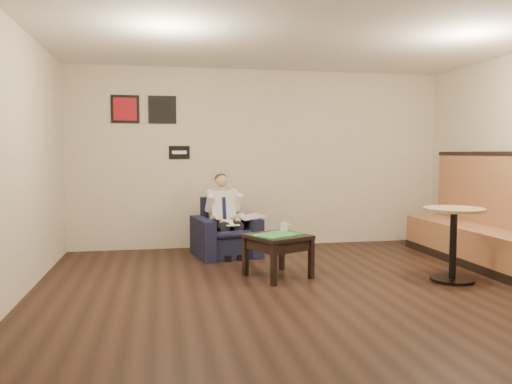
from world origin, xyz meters
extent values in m
plane|color=black|center=(0.00, 0.00, 0.00)|extent=(6.00, 6.00, 0.00)
cube|color=beige|center=(0.00, 3.00, 1.40)|extent=(6.00, 0.02, 2.80)
cube|color=beige|center=(-3.00, 0.00, 1.40)|extent=(0.02, 6.00, 2.80)
cube|color=white|center=(0.00, 0.00, 2.80)|extent=(6.00, 6.00, 0.02)
cube|color=black|center=(-1.30, 2.98, 1.50)|extent=(0.32, 0.02, 0.20)
cube|color=#AB151C|center=(-2.10, 2.98, 2.15)|extent=(0.42, 0.03, 0.42)
cube|color=black|center=(-1.55, 2.98, 2.15)|extent=(0.42, 0.03, 0.42)
cube|color=black|center=(-0.67, 2.27, 0.42)|extent=(1.00, 1.00, 0.83)
cube|color=white|center=(-0.64, 2.08, 0.51)|extent=(0.25, 0.31, 0.01)
cube|color=silver|center=(-0.31, 2.25, 0.57)|extent=(0.46, 0.52, 0.01)
cube|color=black|center=(-0.22, 0.91, 0.26)|extent=(0.84, 0.84, 0.52)
cube|color=green|center=(-0.24, 0.87, 0.52)|extent=(0.63, 0.59, 0.01)
cylinder|color=white|center=(-0.09, 1.12, 0.57)|extent=(0.12, 0.12, 0.11)
cube|color=black|center=(-0.25, 1.10, 0.52)|extent=(0.18, 0.12, 0.01)
cube|color=#9F653D|center=(2.59, 1.01, 0.74)|extent=(0.69, 2.90, 1.48)
cylinder|color=tan|center=(1.74, 0.36, 0.43)|extent=(0.74, 0.74, 0.86)
camera|label=1|loc=(-1.59, -4.83, 1.48)|focal=35.00mm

